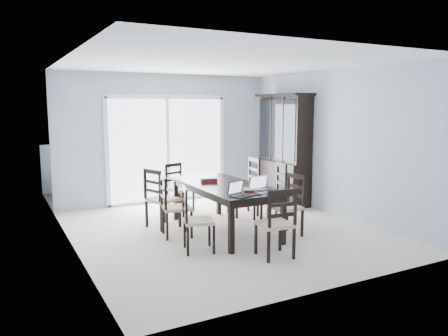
{
  "coord_description": "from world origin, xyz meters",
  "views": [
    {
      "loc": [
        -3.14,
        -5.93,
        1.96
      ],
      "look_at": [
        -0.0,
        0.0,
        1.0
      ],
      "focal_mm": 35.0,
      "sensor_mm": 36.0,
      "label": 1
    }
  ],
  "objects_px": {
    "chair_right_far": "(248,180)",
    "chair_right_near": "(290,198)",
    "dining_table": "(224,189)",
    "chair_end_near": "(278,216)",
    "chair_left_far": "(158,192)",
    "cell_phone": "(257,195)",
    "laptop_silver": "(264,188)",
    "chair_left_near": "(192,212)",
    "chair_left_mid": "(171,200)",
    "chair_right_mid": "(275,186)",
    "laptop_dark": "(242,193)",
    "china_hutch": "(284,150)",
    "game_box": "(209,180)",
    "hot_tub": "(138,175)",
    "chair_end_far": "(177,182)"
  },
  "relations": [
    {
      "from": "chair_left_mid",
      "to": "chair_right_mid",
      "type": "bearing_deg",
      "value": 99.93
    },
    {
      "from": "chair_right_near",
      "to": "chair_end_near",
      "type": "bearing_deg",
      "value": 133.65
    },
    {
      "from": "chair_right_near",
      "to": "chair_right_mid",
      "type": "distance_m",
      "value": 0.75
    },
    {
      "from": "chair_end_near",
      "to": "dining_table",
      "type": "bearing_deg",
      "value": 96.7
    },
    {
      "from": "chair_right_far",
      "to": "cell_phone",
      "type": "xyz_separation_m",
      "value": [
        -0.88,
        -1.69,
        0.12
      ]
    },
    {
      "from": "dining_table",
      "to": "china_hutch",
      "type": "height_order",
      "value": "china_hutch"
    },
    {
      "from": "chair_left_far",
      "to": "chair_right_near",
      "type": "bearing_deg",
      "value": 33.86
    },
    {
      "from": "hot_tub",
      "to": "china_hutch",
      "type": "bearing_deg",
      "value": -44.46
    },
    {
      "from": "chair_right_near",
      "to": "dining_table",
      "type": "bearing_deg",
      "value": 48.6
    },
    {
      "from": "chair_left_mid",
      "to": "chair_end_far",
      "type": "relative_size",
      "value": 1.05
    },
    {
      "from": "china_hutch",
      "to": "chair_right_far",
      "type": "xyz_separation_m",
      "value": [
        -1.14,
        -0.51,
        -0.44
      ]
    },
    {
      "from": "dining_table",
      "to": "hot_tub",
      "type": "xyz_separation_m",
      "value": [
        -0.32,
        3.55,
        -0.25
      ]
    },
    {
      "from": "chair_end_near",
      "to": "cell_phone",
      "type": "height_order",
      "value": "chair_end_near"
    },
    {
      "from": "laptop_dark",
      "to": "laptop_silver",
      "type": "relative_size",
      "value": 0.99
    },
    {
      "from": "chair_right_far",
      "to": "chair_right_near",
      "type": "bearing_deg",
      "value": -176.61
    },
    {
      "from": "dining_table",
      "to": "chair_end_far",
      "type": "relative_size",
      "value": 2.14
    },
    {
      "from": "china_hutch",
      "to": "chair_end_near",
      "type": "height_order",
      "value": "china_hutch"
    },
    {
      "from": "chair_left_near",
      "to": "chair_right_mid",
      "type": "relative_size",
      "value": 0.88
    },
    {
      "from": "dining_table",
      "to": "hot_tub",
      "type": "bearing_deg",
      "value": 95.16
    },
    {
      "from": "chair_left_near",
      "to": "chair_left_mid",
      "type": "height_order",
      "value": "chair_left_mid"
    },
    {
      "from": "chair_end_near",
      "to": "chair_right_far",
      "type": "bearing_deg",
      "value": 74.58
    },
    {
      "from": "cell_phone",
      "to": "chair_right_mid",
      "type": "bearing_deg",
      "value": 64.45
    },
    {
      "from": "dining_table",
      "to": "china_hutch",
      "type": "bearing_deg",
      "value": 31.71
    },
    {
      "from": "china_hutch",
      "to": "chair_end_far",
      "type": "bearing_deg",
      "value": 170.19
    },
    {
      "from": "laptop_silver",
      "to": "chair_right_far",
      "type": "bearing_deg",
      "value": 59.95
    },
    {
      "from": "chair_left_mid",
      "to": "chair_end_near",
      "type": "distance_m",
      "value": 1.79
    },
    {
      "from": "chair_right_far",
      "to": "laptop_dark",
      "type": "xyz_separation_m",
      "value": [
        -1.1,
        -1.68,
        0.17
      ]
    },
    {
      "from": "chair_end_near",
      "to": "hot_tub",
      "type": "relative_size",
      "value": 0.59
    },
    {
      "from": "chair_end_near",
      "to": "chair_right_near",
      "type": "bearing_deg",
      "value": 52.08
    },
    {
      "from": "chair_left_near",
      "to": "chair_right_near",
      "type": "height_order",
      "value": "chair_right_near"
    },
    {
      "from": "dining_table",
      "to": "chair_left_mid",
      "type": "xyz_separation_m",
      "value": [
        -0.85,
        0.1,
        -0.1
      ]
    },
    {
      "from": "dining_table",
      "to": "chair_left_far",
      "type": "height_order",
      "value": "chair_left_far"
    },
    {
      "from": "chair_left_far",
      "to": "chair_right_far",
      "type": "relative_size",
      "value": 0.94
    },
    {
      "from": "laptop_silver",
      "to": "game_box",
      "type": "xyz_separation_m",
      "value": [
        -0.37,
        1.05,
        -0.02
      ]
    },
    {
      "from": "chair_right_mid",
      "to": "chair_right_far",
      "type": "relative_size",
      "value": 0.98
    },
    {
      "from": "dining_table",
      "to": "chair_right_far",
      "type": "bearing_deg",
      "value": 39.91
    },
    {
      "from": "dining_table",
      "to": "laptop_silver",
      "type": "xyz_separation_m",
      "value": [
        0.22,
        -0.8,
        0.13
      ]
    },
    {
      "from": "chair_end_far",
      "to": "hot_tub",
      "type": "relative_size",
      "value": 0.56
    },
    {
      "from": "chair_left_mid",
      "to": "laptop_silver",
      "type": "height_order",
      "value": "chair_left_mid"
    },
    {
      "from": "china_hutch",
      "to": "laptop_silver",
      "type": "xyz_separation_m",
      "value": [
        -1.8,
        -2.05,
        -0.27
      ]
    },
    {
      "from": "china_hutch",
      "to": "cell_phone",
      "type": "bearing_deg",
      "value": -132.49
    },
    {
      "from": "china_hutch",
      "to": "laptop_dark",
      "type": "xyz_separation_m",
      "value": [
        -2.25,
        -2.19,
        -0.27
      ]
    },
    {
      "from": "chair_left_far",
      "to": "laptop_dark",
      "type": "distance_m",
      "value": 1.7
    },
    {
      "from": "dining_table",
      "to": "china_hutch",
      "type": "xyz_separation_m",
      "value": [
        2.02,
        1.25,
        0.4
      ]
    },
    {
      "from": "dining_table",
      "to": "chair_right_far",
      "type": "height_order",
      "value": "chair_right_far"
    },
    {
      "from": "chair_end_far",
      "to": "cell_phone",
      "type": "bearing_deg",
      "value": 75.22
    },
    {
      "from": "chair_right_near",
      "to": "hot_tub",
      "type": "distance_m",
      "value": 4.35
    },
    {
      "from": "dining_table",
      "to": "chair_end_far",
      "type": "distance_m",
      "value": 1.64
    },
    {
      "from": "chair_left_mid",
      "to": "laptop_dark",
      "type": "xyz_separation_m",
      "value": [
        0.63,
        -1.04,
        0.23
      ]
    },
    {
      "from": "china_hutch",
      "to": "chair_left_far",
      "type": "distance_m",
      "value": 3.0
    }
  ]
}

